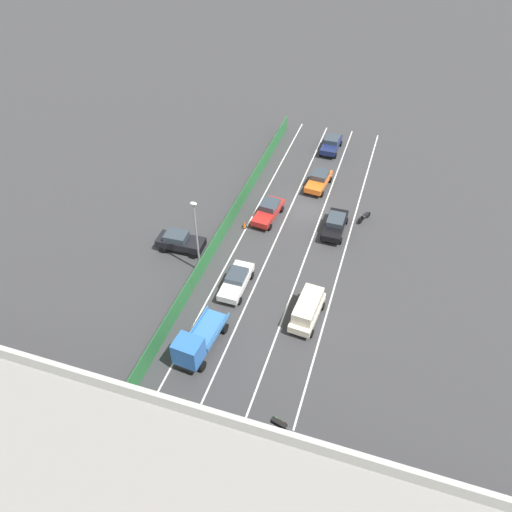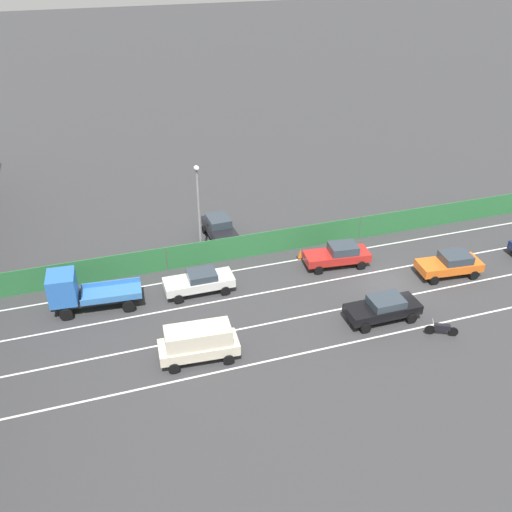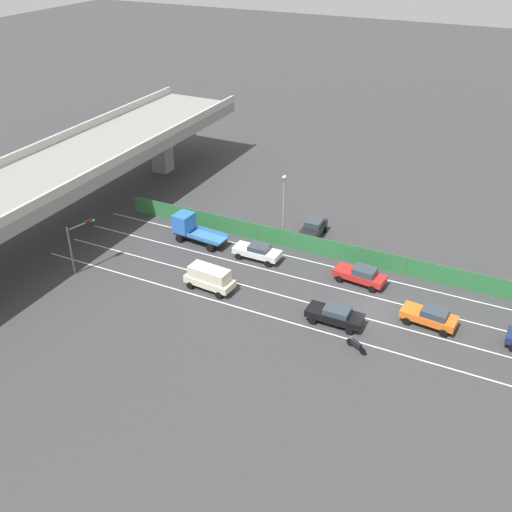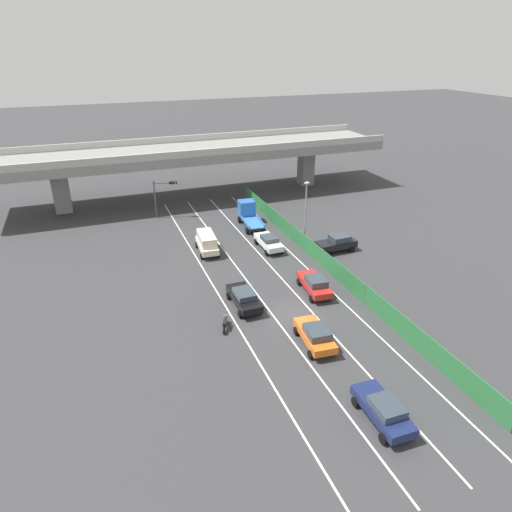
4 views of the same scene
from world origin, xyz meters
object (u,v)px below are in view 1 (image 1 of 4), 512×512
object	(u,v)px
flatbed_truck_blue	(195,346)
car_sedan_red	(269,210)
car_sedan_navy	(331,144)
traffic_cone	(244,224)
car_taxi_orange	(319,180)
car_van_cream	(308,309)
street_lamp	(196,231)
traffic_light	(299,445)
car_hatchback_white	(236,281)
motorcycle	(365,217)
parked_sedan_dark	(180,241)
car_sedan_black	(335,224)

from	to	relation	value
flatbed_truck_blue	car_sedan_red	bearing A→B (deg)	-90.63
car_sedan_navy	traffic_cone	size ratio (longest dim) A/B	6.29
car_taxi_orange	car_van_cream	bearing A→B (deg)	99.71
street_lamp	traffic_cone	world-z (taller)	street_lamp
traffic_light	traffic_cone	size ratio (longest dim) A/B	6.76
car_hatchback_white	car_sedan_red	size ratio (longest dim) A/B	0.96
motorcycle	parked_sedan_dark	xyz separation A→B (m)	(15.46, 9.52, 0.50)
car_hatchback_white	motorcycle	world-z (taller)	car_hatchback_white
car_taxi_orange	car_hatchback_white	bearing A→B (deg)	79.06
parked_sedan_dark	traffic_light	xyz separation A→B (m)	(-15.32, 16.88, 2.47)
flatbed_truck_blue	parked_sedan_dark	bearing A→B (deg)	-60.45
parked_sedan_dark	traffic_light	size ratio (longest dim) A/B	0.92
car_van_cream	car_sedan_red	world-z (taller)	car_van_cream
car_sedan_navy	car_sedan_red	xyz separation A→B (m)	(3.27, 14.89, 0.01)
flatbed_truck_blue	motorcycle	bearing A→B (deg)	-114.64
flatbed_truck_blue	traffic_cone	world-z (taller)	flatbed_truck_blue
car_sedan_red	motorcycle	distance (m)	9.48
street_lamp	traffic_cone	bearing A→B (deg)	-103.81
car_sedan_navy	traffic_light	xyz separation A→B (m)	(-5.72, 38.79, 2.54)
traffic_cone	car_sedan_red	bearing A→B (deg)	-129.31
street_lamp	parked_sedan_dark	bearing A→B (deg)	-36.99
car_sedan_black	street_lamp	distance (m)	14.09
car_taxi_orange	traffic_cone	size ratio (longest dim) A/B	6.39
car_sedan_navy	traffic_cone	world-z (taller)	car_sedan_navy
car_taxi_orange	flatbed_truck_blue	xyz separation A→B (m)	(3.74, 24.70, 0.48)
flatbed_truck_blue	motorcycle	world-z (taller)	flatbed_truck_blue
car_sedan_red	flatbed_truck_blue	bearing A→B (deg)	89.37
car_sedan_red	traffic_light	bearing A→B (deg)	110.62
street_lamp	car_sedan_black	bearing A→B (deg)	-138.23
car_hatchback_white	motorcycle	size ratio (longest dim) A/B	2.56
parked_sedan_dark	car_sedan_navy	bearing A→B (deg)	-113.66
car_sedan_navy	traffic_light	size ratio (longest dim) A/B	0.93
car_sedan_red	street_lamp	distance (m)	10.43
parked_sedan_dark	street_lamp	distance (m)	4.99
car_van_cream	motorcycle	xyz separation A→B (m)	(-2.41, -14.20, -0.74)
car_sedan_red	traffic_cone	world-z (taller)	car_sedan_red
car_sedan_navy	traffic_cone	bearing A→B (deg)	73.52
car_taxi_orange	car_sedan_red	xyz separation A→B (m)	(3.54, 6.86, -0.00)
car_sedan_red	flatbed_truck_blue	distance (m)	17.85
car_taxi_orange	parked_sedan_dark	bearing A→B (deg)	54.58
motorcycle	street_lamp	world-z (taller)	street_lamp
motorcycle	traffic_cone	distance (m)	11.87
car_hatchback_white	traffic_cone	bearing A→B (deg)	-75.73
car_sedan_black	car_hatchback_white	world-z (taller)	car_sedan_black
motorcycle	flatbed_truck_blue	bearing A→B (deg)	65.36
car_van_cream	traffic_cone	xyz separation A→B (m)	(8.50, -9.53, -0.87)
car_hatchback_white	car_sedan_red	bearing A→B (deg)	-88.57
car_sedan_black	car_van_cream	bearing A→B (deg)	90.28
car_taxi_orange	car_sedan_red	world-z (taller)	car_sedan_red
car_sedan_navy	car_hatchback_white	xyz separation A→B (m)	(3.02, 25.04, -0.03)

